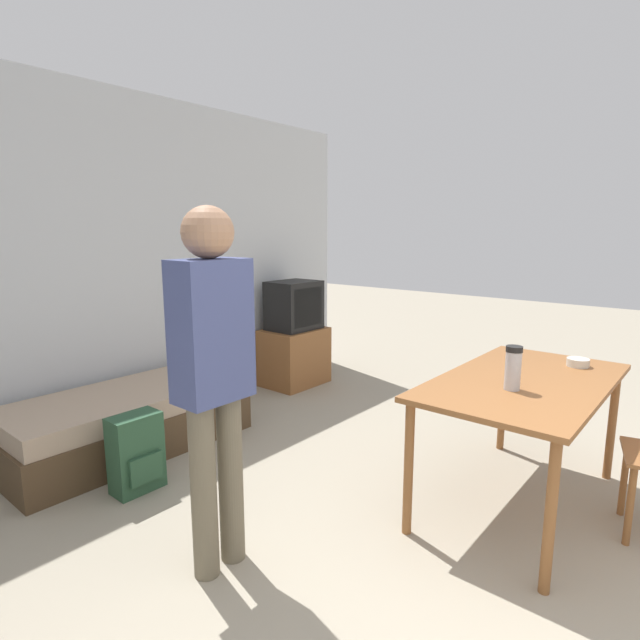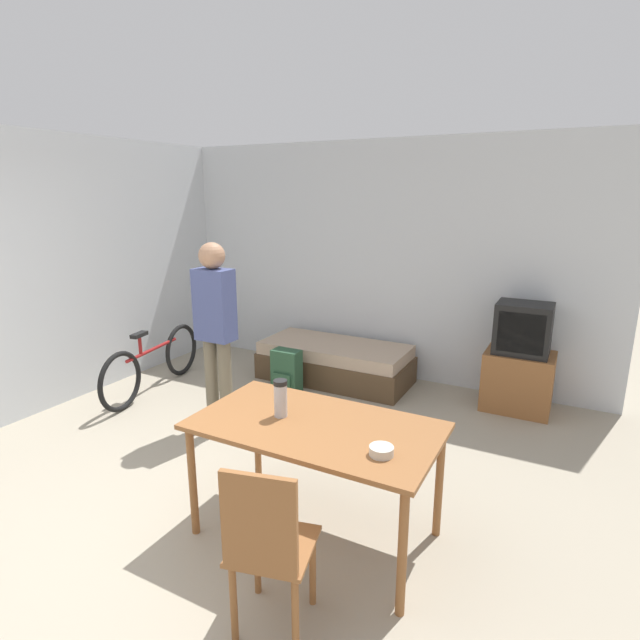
{
  "view_description": "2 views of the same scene",
  "coord_description": "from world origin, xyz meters",
  "px_view_note": "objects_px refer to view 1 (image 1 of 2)",
  "views": [
    {
      "loc": [
        -1.89,
        -0.15,
        1.61
      ],
      "look_at": [
        0.65,
        1.97,
        1.01
      ],
      "focal_mm": 28.0,
      "sensor_mm": 36.0,
      "label": 1
    },
    {
      "loc": [
        2.3,
        -1.73,
        2.13
      ],
      "look_at": [
        0.25,
        2.14,
        1.0
      ],
      "focal_mm": 28.0,
      "sensor_mm": 36.0,
      "label": 2
    }
  ],
  "objects_px": {
    "dining_table": "(525,392)",
    "backpack": "(136,453)",
    "thermos_flask": "(513,366)",
    "mate_bowl": "(578,362)",
    "tv": "(294,338)",
    "daybed": "(128,421)",
    "person_standing": "(213,366)"
  },
  "relations": [
    {
      "from": "dining_table",
      "to": "backpack",
      "type": "height_order",
      "value": "dining_table"
    },
    {
      "from": "thermos_flask",
      "to": "mate_bowl",
      "type": "xyz_separation_m",
      "value": [
        0.73,
        -0.16,
        -0.11
      ]
    },
    {
      "from": "backpack",
      "to": "tv",
      "type": "bearing_deg",
      "value": 18.28
    },
    {
      "from": "daybed",
      "to": "thermos_flask",
      "type": "height_order",
      "value": "thermos_flask"
    },
    {
      "from": "tv",
      "to": "thermos_flask",
      "type": "relative_size",
      "value": 4.6
    },
    {
      "from": "tv",
      "to": "person_standing",
      "type": "bearing_deg",
      "value": -144.38
    },
    {
      "from": "tv",
      "to": "person_standing",
      "type": "distance_m",
      "value": 2.98
    },
    {
      "from": "tv",
      "to": "daybed",
      "type": "bearing_deg",
      "value": -176.01
    },
    {
      "from": "daybed",
      "to": "person_standing",
      "type": "xyz_separation_m",
      "value": [
        -0.42,
        -1.57,
        0.79
      ]
    },
    {
      "from": "person_standing",
      "to": "backpack",
      "type": "xyz_separation_m",
      "value": [
        0.13,
        0.96,
        -0.76
      ]
    },
    {
      "from": "thermos_flask",
      "to": "backpack",
      "type": "xyz_separation_m",
      "value": [
        -1.13,
        1.88,
        -0.66
      ]
    },
    {
      "from": "daybed",
      "to": "backpack",
      "type": "distance_m",
      "value": 0.67
    },
    {
      "from": "dining_table",
      "to": "backpack",
      "type": "distance_m",
      "value": 2.37
    },
    {
      "from": "tv",
      "to": "thermos_flask",
      "type": "xyz_separation_m",
      "value": [
        -1.13,
        -2.63,
        0.41
      ]
    },
    {
      "from": "backpack",
      "to": "person_standing",
      "type": "bearing_deg",
      "value": -97.74
    },
    {
      "from": "person_standing",
      "to": "dining_table",
      "type": "bearing_deg",
      "value": -31.29
    },
    {
      "from": "dining_table",
      "to": "person_standing",
      "type": "xyz_separation_m",
      "value": [
        -1.5,
        0.91,
        0.32
      ]
    },
    {
      "from": "daybed",
      "to": "mate_bowl",
      "type": "bearing_deg",
      "value": -59.27
    },
    {
      "from": "daybed",
      "to": "tv",
      "type": "distance_m",
      "value": 1.99
    },
    {
      "from": "person_standing",
      "to": "mate_bowl",
      "type": "xyz_separation_m",
      "value": [
        1.99,
        -1.07,
        -0.21
      ]
    },
    {
      "from": "person_standing",
      "to": "backpack",
      "type": "distance_m",
      "value": 1.24
    },
    {
      "from": "backpack",
      "to": "daybed",
      "type": "bearing_deg",
      "value": 64.8
    },
    {
      "from": "dining_table",
      "to": "person_standing",
      "type": "relative_size",
      "value": 0.87
    },
    {
      "from": "daybed",
      "to": "dining_table",
      "type": "distance_m",
      "value": 2.75
    },
    {
      "from": "daybed",
      "to": "thermos_flask",
      "type": "bearing_deg",
      "value": -71.31
    },
    {
      "from": "tv",
      "to": "dining_table",
      "type": "bearing_deg",
      "value": -108.6
    },
    {
      "from": "person_standing",
      "to": "mate_bowl",
      "type": "height_order",
      "value": "person_standing"
    },
    {
      "from": "tv",
      "to": "dining_table",
      "type": "relative_size",
      "value": 0.73
    },
    {
      "from": "dining_table",
      "to": "tv",
      "type": "bearing_deg",
      "value": 71.4
    },
    {
      "from": "dining_table",
      "to": "mate_bowl",
      "type": "distance_m",
      "value": 0.52
    },
    {
      "from": "tv",
      "to": "thermos_flask",
      "type": "distance_m",
      "value": 2.89
    },
    {
      "from": "tv",
      "to": "mate_bowl",
      "type": "bearing_deg",
      "value": -98.07
    }
  ]
}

